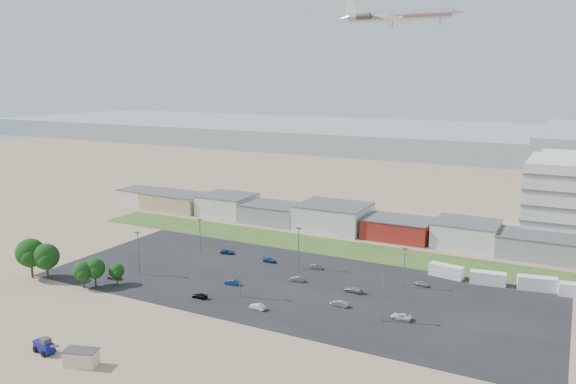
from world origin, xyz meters
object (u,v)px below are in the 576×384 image
Objects in this scene: box_trailer_a at (446,271)px; tree_far_left at (31,256)px; parked_car_7 at (297,279)px; parked_car_8 at (422,284)px; parked_car_13 at (258,307)px; parked_car_0 at (401,317)px; airliner at (399,16)px; portable_shed at (81,358)px; parked_car_4 at (232,282)px; parked_car_3 at (200,296)px; parked_car_11 at (316,267)px; parked_car_1 at (340,303)px; parked_car_12 at (353,290)px; telehandler at (44,345)px; parked_car_6 at (269,260)px; parked_car_10 at (114,277)px; parked_car_9 at (228,252)px.

tree_far_left is (-90.49, -47.70, 4.07)m from box_trailer_a.
tree_far_left is 3.06× the size of parked_car_7.
parked_car_13 is (-27.45, -29.82, 0.02)m from parked_car_8.
parked_car_8 is at bearing 179.81° from parked_car_0.
airliner is (-33.82, 64.36, 68.45)m from box_trailer_a.
portable_shed is 37.52m from parked_car_13.
portable_shed is at bearing -17.53° from parked_car_13.
box_trailer_a is 52.76m from parked_car_4.
tree_far_left is at bearing -80.56° from parked_car_3.
airliner is 101.21m from parked_car_11.
parked_car_1 is at bearing 108.16° from parked_car_3.
parked_car_11 is at bearing -87.93° from airliner.
parked_car_3 is 0.86× the size of parked_car_12.
tree_far_left is at bearing -81.56° from parked_car_0.
telehandler is 1.89× the size of parked_car_4.
parked_car_11 is (24.25, 63.84, -0.95)m from telehandler.
parked_car_7 is at bearing 173.10° from parked_car_11.
tree_far_left reaches higher than parked_car_6.
parked_car_1 is (29.35, 44.21, -0.80)m from portable_shed.
parked_car_13 reaches higher than parked_car_7.
parked_car_10 is at bearing -71.60° from parked_car_7.
box_trailer_a reaches higher than parked_car_4.
parked_car_7 is (24.01, 53.23, -0.88)m from telehandler.
parked_car_10 reaches higher than parked_car_9.
parked_car_10 is 1.17× the size of parked_car_11.
parked_car_4 is 0.86× the size of parked_car_12.
portable_shed is 1.48× the size of parked_car_10.
tree_far_left is 2.85× the size of parked_car_6.
parked_car_8 is at bearing 24.10° from tree_far_left.
tree_far_left reaches higher than parked_car_4.
parked_car_1 is at bearing 14.07° from tree_far_left.
parked_car_9 reaches higher than parked_car_3.
portable_shed is 61.36m from parked_car_0.
parked_car_1 is at bearing 154.90° from parked_car_8.
parked_car_3 is at bearing -130.44° from box_trailer_a.
parked_car_1 is (-13.69, 0.48, 0.05)m from parked_car_0.
tree_far_left is 89.77m from parked_car_0.
telehandler is 68.30m from parked_car_11.
airliner reaches higher than parked_car_11.
parked_car_7 reaches higher than parked_car_6.
parked_car_12 is (38.59, 52.86, -0.85)m from telehandler.
parked_car_3 is at bearing -98.39° from parked_car_10.
parked_car_7 is 1.06× the size of parked_car_8.
parked_car_12 reaches higher than parked_car_11.
airliner is (21.52, 137.41, 68.51)m from telehandler.
telehandler is 34.94m from parked_car_3.
parked_car_3 is 1.00× the size of parked_car_4.
parked_car_4 is 18.76m from parked_car_6.
parked_car_3 is 1.01× the size of parked_car_13.
portable_shed is 0.13× the size of airliner.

